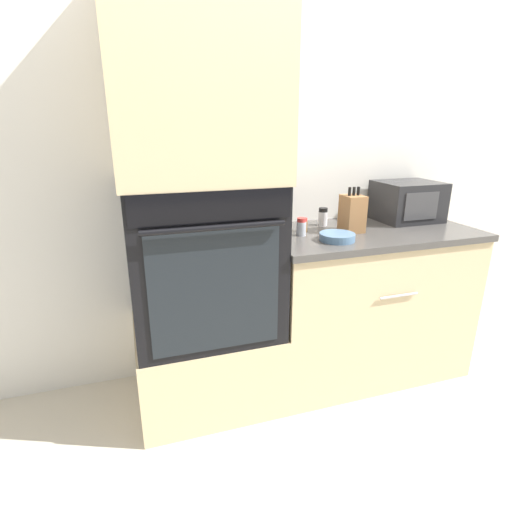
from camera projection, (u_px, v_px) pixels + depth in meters
ground_plane at (289, 416)px, 2.05m from camera, size 12.00×12.00×0.00m
wall_back at (252, 157)px, 2.22m from camera, size 8.00×0.05×2.50m
oven_cabinet_base at (207, 361)px, 2.14m from camera, size 0.72×0.60×0.43m
wall_oven at (203, 258)px, 1.96m from camera, size 0.69×0.64×0.75m
oven_cabinet_upper at (194, 78)px, 1.70m from camera, size 0.72×0.60×0.88m
counter_unit at (362, 301)px, 2.35m from camera, size 1.17×0.63×0.87m
microwave at (407, 201)px, 2.39m from camera, size 0.36×0.31×0.23m
knife_block at (352, 213)px, 2.14m from camera, size 0.10×0.12×0.24m
bowl at (337, 237)px, 2.00m from camera, size 0.18×0.18×0.04m
condiment_jar_near at (323, 217)px, 2.29m from camera, size 0.05×0.05×0.10m
condiment_jar_mid at (303, 225)px, 2.16m from camera, size 0.05×0.05×0.07m
condiment_jar_far at (301, 227)px, 2.08m from camera, size 0.05×0.05×0.09m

